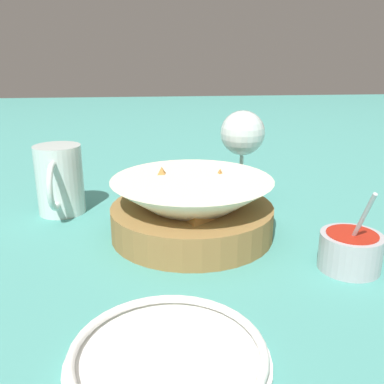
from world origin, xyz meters
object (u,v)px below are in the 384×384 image
Objects in this scene: sauce_cup at (350,249)px; wine_glass at (242,136)px; beer_mug at (60,182)px; food_basket at (192,210)px; side_plate at (168,355)px.

sauce_cup is 0.30m from wine_glass.
food_basket is at bearing 61.53° from beer_mug.
wine_glass is at bearing 160.28° from side_plate.
food_basket is 0.27m from side_plate.
wine_glass is 0.32m from beer_mug.
beer_mug is at bearing -118.47° from food_basket.
sauce_cup is 0.70× the size of wine_glass.
wine_glass is at bearing 147.05° from food_basket.
sauce_cup is at bearing 58.81° from beer_mug.
wine_glass is 0.46m from side_plate.
beer_mug reaches higher than sauce_cup.
food_basket is 0.22m from sauce_cup.
side_plate is at bearing -19.72° from wine_glass.
sauce_cup is (0.12, 0.18, -0.01)m from food_basket.
side_plate is (0.37, 0.15, -0.04)m from beer_mug.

